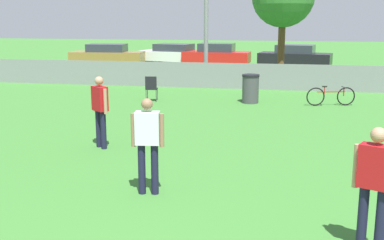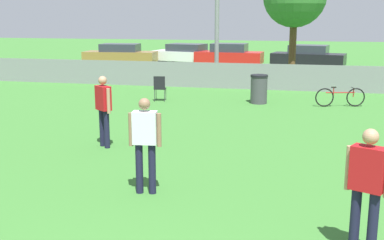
{
  "view_description": "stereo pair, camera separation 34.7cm",
  "coord_description": "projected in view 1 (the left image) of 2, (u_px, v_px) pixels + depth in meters",
  "views": [
    {
      "loc": [
        1.36,
        -2.44,
        3.05
      ],
      "look_at": [
        -0.39,
        6.65,
        1.05
      ],
      "focal_mm": 45.0,
      "sensor_mm": 36.0,
      "label": 1
    },
    {
      "loc": [
        1.7,
        -2.37,
        3.05
      ],
      "look_at": [
        -0.39,
        6.65,
        1.05
      ],
      "focal_mm": 45.0,
      "sensor_mm": 36.0,
      "label": 2
    }
  ],
  "objects": [
    {
      "name": "folding_chair_sideline",
      "position": [
        151.0,
        87.0,
        17.5
      ],
      "size": [
        0.47,
        0.47,
        0.93
      ],
      "rotation": [
        0.0,
        0.0,
        3.29
      ],
      "color": "#333338",
      "rests_on": "ground_plane"
    },
    {
      "name": "bicycle_sideline",
      "position": [
        331.0,
        96.0,
        16.7
      ],
      "size": [
        1.68,
        0.57,
        0.69
      ],
      "rotation": [
        0.0,
        0.0,
        0.26
      ],
      "color": "black",
      "rests_on": "ground_plane"
    },
    {
      "name": "fence_backline",
      "position": [
        251.0,
        76.0,
        20.4
      ],
      "size": [
        26.56,
        0.07,
        1.21
      ],
      "color": "gray",
      "rests_on": "ground_plane"
    },
    {
      "name": "player_thrower_red",
      "position": [
        375.0,
        181.0,
        6.15
      ],
      "size": [
        0.53,
        0.37,
        1.7
      ],
      "rotation": [
        0.0,
        0.0,
        -0.43
      ],
      "color": "#191933",
      "rests_on": "ground_plane"
    },
    {
      "name": "parked_car_tan",
      "position": [
        107.0,
        55.0,
        30.57
      ],
      "size": [
        4.69,
        2.02,
        1.34
      ],
      "rotation": [
        0.0,
        0.0,
        0.08
      ],
      "color": "black",
      "rests_on": "ground_plane"
    },
    {
      "name": "parked_car_white",
      "position": [
        174.0,
        54.0,
        31.32
      ],
      "size": [
        4.74,
        2.68,
        1.3
      ],
      "rotation": [
        0.0,
        0.0,
        -0.2
      ],
      "color": "black",
      "rests_on": "ground_plane"
    },
    {
      "name": "player_receiver_white",
      "position": [
        148.0,
        139.0,
        8.25
      ],
      "size": [
        0.57,
        0.27,
        1.7
      ],
      "rotation": [
        0.0,
        0.0,
        0.12
      ],
      "color": "#191933",
      "rests_on": "ground_plane"
    },
    {
      "name": "player_defender_red",
      "position": [
        100.0,
        107.0,
        11.19
      ],
      "size": [
        0.47,
        0.43,
        1.7
      ],
      "rotation": [
        0.0,
        0.0,
        -0.67
      ],
      "color": "#191933",
      "rests_on": "ground_plane"
    },
    {
      "name": "parked_car_dark",
      "position": [
        295.0,
        56.0,
        29.2
      ],
      "size": [
        4.52,
        2.46,
        1.36
      ],
      "rotation": [
        0.0,
        0.0,
        -0.19
      ],
      "color": "black",
      "rests_on": "ground_plane"
    },
    {
      "name": "trash_bin",
      "position": [
        250.0,
        89.0,
        17.2
      ],
      "size": [
        0.62,
        0.62,
        1.03
      ],
      "color": "#3F3F44",
      "rests_on": "ground_plane"
    },
    {
      "name": "parked_car_red",
      "position": [
        216.0,
        55.0,
        30.15
      ],
      "size": [
        4.23,
        1.93,
        1.4
      ],
      "rotation": [
        0.0,
        0.0,
        -0.06
      ],
      "color": "black",
      "rests_on": "ground_plane"
    }
  ]
}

